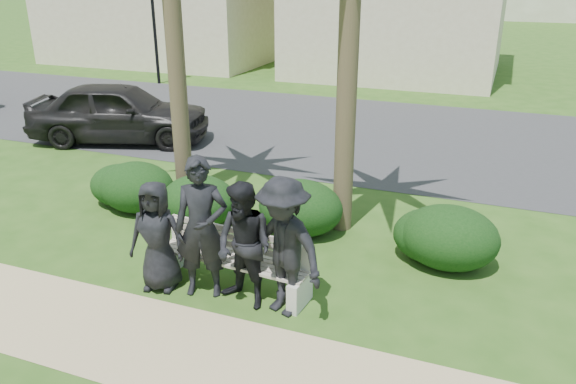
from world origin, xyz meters
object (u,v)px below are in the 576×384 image
man_d (283,247)px  car_a (119,112)px  street_lamp (152,3)px  man_b (202,228)px  man_c (244,246)px  park_bench (232,264)px  man_a (157,236)px

man_d → car_a: 8.72m
street_lamp → man_b: street_lamp is taller
man_c → park_bench: bearing=154.1°
man_b → park_bench: bearing=26.1°
man_b → car_a: size_ratio=0.44×
man_d → car_a: (-6.66, 5.62, -0.16)m
man_d → car_a: man_d is taller
street_lamp → man_b: bearing=-54.4°
park_bench → man_c: man_c is taller
street_lamp → park_bench: street_lamp is taller
park_bench → man_a: bearing=-153.1°
street_lamp → man_c: street_lamp is taller
man_c → man_d: size_ratio=0.92×
man_a → man_b: man_b is taller
man_a → car_a: 7.49m
car_a → street_lamp: bearing=8.8°
man_d → car_a: bearing=159.0°
man_c → car_a: man_c is taller
street_lamp → man_a: street_lamp is taller
street_lamp → car_a: (3.49, -6.99, -2.19)m
park_bench → man_a: size_ratio=1.46×
man_b → man_d: (1.15, -0.03, -0.05)m
man_d → street_lamp: bearing=148.0°
park_bench → man_b: man_b is taller
man_b → man_c: 0.65m
man_a → man_d: 1.80m
street_lamp → man_d: street_lamp is taller
man_a → man_c: size_ratio=0.92×
park_bench → man_a: 1.08m
park_bench → car_a: bearing=142.4°
man_b → man_a: bearing=169.3°
man_a → car_a: (-4.87, 5.69, -0.02)m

